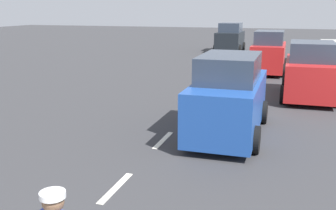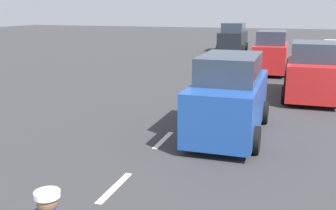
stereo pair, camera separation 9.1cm
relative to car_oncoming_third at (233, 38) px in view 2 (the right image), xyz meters
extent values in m
plane|color=#333335|center=(1.65, -9.95, -1.05)|extent=(96.00, 96.00, 0.00)
cube|color=silver|center=(1.65, -25.25, -1.04)|extent=(0.14, 1.40, 0.01)
cube|color=silver|center=(1.65, -22.25, -1.04)|extent=(0.14, 1.40, 0.01)
cube|color=silver|center=(1.65, -19.25, -1.04)|extent=(0.14, 1.40, 0.01)
cube|color=silver|center=(1.65, -16.25, -1.04)|extent=(0.14, 1.40, 0.01)
cube|color=silver|center=(1.65, -13.25, -1.04)|extent=(0.14, 1.40, 0.01)
cube|color=silver|center=(1.65, -10.25, -1.04)|extent=(0.14, 1.40, 0.01)
cube|color=silver|center=(1.65, -7.25, -1.04)|extent=(0.14, 1.40, 0.01)
cube|color=silver|center=(1.65, -4.25, -1.04)|extent=(0.14, 1.40, 0.01)
cube|color=silver|center=(1.65, -1.25, -1.04)|extent=(0.14, 1.40, 0.01)
cube|color=silver|center=(1.65, 1.75, -1.04)|extent=(0.14, 1.40, 0.01)
cube|color=silver|center=(1.65, 4.75, -1.04)|extent=(0.14, 1.40, 0.01)
cube|color=silver|center=(1.65, 7.75, -1.04)|extent=(0.14, 1.40, 0.01)
cube|color=silver|center=(1.65, 10.75, -1.04)|extent=(0.14, 1.40, 0.01)
cube|color=silver|center=(1.65, 13.75, -1.04)|extent=(0.14, 1.40, 0.01)
cube|color=silver|center=(1.65, 16.75, -1.04)|extent=(0.14, 1.40, 0.01)
sphere|color=brown|center=(2.60, -28.67, 0.51)|extent=(0.22, 0.22, 0.22)
cylinder|color=silver|center=(2.60, -28.67, 0.59)|extent=(0.26, 0.26, 0.06)
cube|color=black|center=(0.00, -0.02, -0.18)|extent=(1.83, 3.93, 1.38)
cube|color=#2D3847|center=(0.00, 0.08, 0.86)|extent=(1.61, 2.16, 0.70)
cylinder|color=black|center=(0.93, -1.24, -0.71)|extent=(0.22, 0.68, 0.68)
cylinder|color=black|center=(-0.93, -1.24, -0.71)|extent=(0.22, 0.68, 0.68)
cylinder|color=black|center=(0.93, 1.20, -0.71)|extent=(0.22, 0.68, 0.68)
cylinder|color=black|center=(-0.93, 1.20, -0.71)|extent=(0.22, 0.68, 0.68)
cube|color=#1E4799|center=(3.19, -21.13, -0.20)|extent=(1.68, 4.36, 1.34)
cube|color=#2D3847|center=(3.19, -21.24, 0.82)|extent=(1.48, 2.40, 0.70)
cylinder|color=black|center=(2.33, -19.78, -0.71)|extent=(0.22, 0.68, 0.68)
cylinder|color=black|center=(4.05, -19.78, -0.71)|extent=(0.22, 0.68, 0.68)
cylinder|color=black|center=(2.33, -22.48, -0.71)|extent=(0.22, 0.68, 0.68)
cylinder|color=black|center=(4.05, -22.48, -0.71)|extent=(0.22, 0.68, 0.68)
cube|color=red|center=(3.57, -9.87, -0.19)|extent=(1.64, 3.92, 1.36)
cube|color=#2D3847|center=(3.57, -9.97, 0.84)|extent=(1.44, 2.15, 0.70)
cylinder|color=black|center=(2.73, -8.65, -0.71)|extent=(0.22, 0.68, 0.68)
cylinder|color=black|center=(4.41, -8.65, -0.71)|extent=(0.22, 0.68, 0.68)
cylinder|color=black|center=(2.73, -11.08, -0.71)|extent=(0.22, 0.68, 0.68)
cylinder|color=black|center=(4.41, -11.08, -0.71)|extent=(0.22, 0.68, 0.68)
cube|color=red|center=(5.48, -15.75, -0.22)|extent=(1.80, 4.04, 1.30)
cube|color=#2D3847|center=(5.48, -15.85, 0.78)|extent=(1.59, 2.22, 0.70)
cylinder|color=black|center=(4.56, -14.50, -0.71)|extent=(0.22, 0.68, 0.68)
cylinder|color=black|center=(6.40, -14.50, -0.71)|extent=(0.22, 0.68, 0.68)
cylinder|color=black|center=(4.56, -17.00, -0.71)|extent=(0.22, 0.68, 0.68)
camera|label=1|loc=(4.75, -31.74, 2.38)|focal=42.35mm
camera|label=2|loc=(4.83, -31.71, 2.38)|focal=42.35mm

